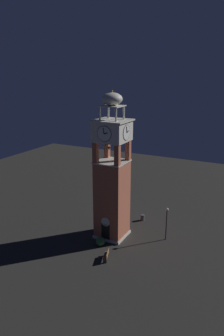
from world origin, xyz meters
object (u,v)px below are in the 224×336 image
clock_tower (112,181)px  park_bench (106,255)px  trash_bin (143,218)px  lamp_post (167,218)px

clock_tower → park_bench: size_ratio=10.60×
park_bench → trash_bin: (-0.17, 10.63, -0.08)m
trash_bin → clock_tower: bearing=-107.2°
clock_tower → park_bench: 8.56m
park_bench → trash_bin: bearing=90.9°
park_bench → lamp_post: lamp_post is taller
park_bench → lamp_post: 8.59m
lamp_post → trash_bin: size_ratio=5.15×
clock_tower → lamp_post: clock_tower is taller
trash_bin → lamp_post: bearing=-38.6°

